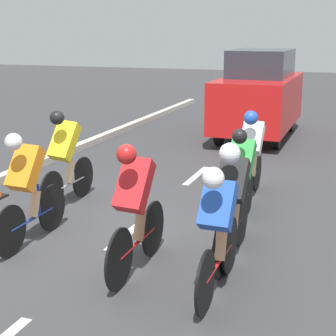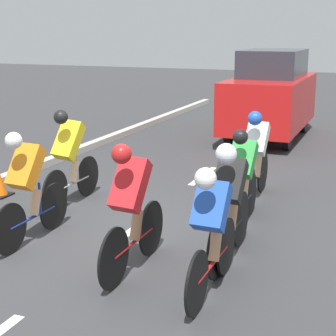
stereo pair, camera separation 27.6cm
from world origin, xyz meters
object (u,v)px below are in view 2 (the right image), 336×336
at_px(cyclist_orange, 28,184).
at_px(cyclist_yellow, 69,155).
at_px(cyclist_black, 229,200).
at_px(cyclist_green, 242,176).
at_px(cyclist_white, 256,154).
at_px(support_car, 271,95).
at_px(cyclist_red, 131,205).
at_px(cyclist_blue, 211,228).

height_order(cyclist_orange, cyclist_yellow, cyclist_yellow).
bearing_deg(cyclist_black, cyclist_orange, 6.85).
height_order(cyclist_yellow, cyclist_black, cyclist_yellow).
xyz_separation_m(cyclist_yellow, cyclist_black, (-2.90, 1.26, -0.02)).
bearing_deg(cyclist_green, cyclist_orange, 32.68).
height_order(cyclist_white, support_car, support_car).
height_order(cyclist_orange, cyclist_red, cyclist_red).
height_order(cyclist_white, cyclist_yellow, cyclist_yellow).
distance_m(cyclist_green, cyclist_black, 1.24).
distance_m(cyclist_white, cyclist_red, 3.29).
bearing_deg(cyclist_yellow, support_car, -104.63).
bearing_deg(cyclist_blue, cyclist_black, -86.35).
xyz_separation_m(cyclist_green, cyclist_red, (0.78, 1.89, 0.06)).
xyz_separation_m(cyclist_orange, cyclist_yellow, (0.34, -1.57, 0.02)).
distance_m(cyclist_green, support_car, 6.78).
height_order(cyclist_yellow, support_car, support_car).
bearing_deg(cyclist_blue, cyclist_red, -11.60).
relative_size(cyclist_blue, support_car, 0.42).
bearing_deg(cyclist_blue, cyclist_orange, -12.17).
relative_size(cyclist_green, cyclist_red, 0.98).
xyz_separation_m(cyclist_white, cyclist_yellow, (2.62, 1.30, 0.03)).
relative_size(cyclist_green, cyclist_black, 0.94).
relative_size(cyclist_red, support_car, 0.42).
distance_m(cyclist_orange, cyclist_red, 1.65).
height_order(cyclist_orange, cyclist_blue, cyclist_orange).
relative_size(cyclist_orange, cyclist_blue, 0.97).
xyz_separation_m(cyclist_yellow, cyclist_red, (-1.96, 1.92, -0.00)).
bearing_deg(cyclist_red, cyclist_orange, -12.51).
distance_m(cyclist_orange, cyclist_blue, 2.67).
distance_m(cyclist_white, cyclist_blue, 3.45).
xyz_separation_m(cyclist_yellow, cyclist_green, (-2.74, 0.03, -0.06)).
relative_size(cyclist_yellow, cyclist_black, 0.94).
bearing_deg(cyclist_orange, cyclist_white, -128.49).
bearing_deg(support_car, cyclist_white, 99.34).
height_order(cyclist_white, cyclist_blue, cyclist_white).
bearing_deg(cyclist_orange, cyclist_blue, 167.83).
distance_m(cyclist_yellow, cyclist_green, 2.74).
bearing_deg(cyclist_white, cyclist_red, 78.33).
xyz_separation_m(cyclist_orange, cyclist_black, (-2.55, -0.31, 0.00)).
xyz_separation_m(cyclist_white, support_car, (0.88, -5.37, 0.32)).
height_order(cyclist_blue, support_car, support_car).
bearing_deg(support_car, cyclist_red, 91.45).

